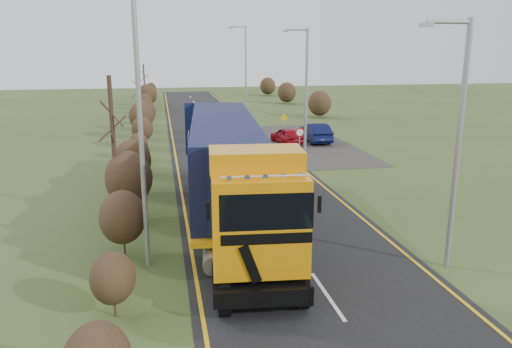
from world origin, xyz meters
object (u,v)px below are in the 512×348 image
object	(u,v)px
lorry	(228,166)
car_blue_sedan	(315,133)
car_red_hatchback	(286,136)
streetlight_near	(457,138)
speed_sign	(300,138)

from	to	relation	value
lorry	car_blue_sedan	size ratio (longest dim) A/B	3.55
car_red_hatchback	streetlight_near	distance (m)	22.99
speed_sign	streetlight_near	bearing A→B (deg)	-88.94
car_red_hatchback	car_blue_sedan	bearing A→B (deg)	177.44
car_blue_sedan	speed_sign	xyz separation A→B (m)	(-3.03, -6.22, 0.74)
lorry	streetlight_near	xyz separation A→B (m)	(6.52, -5.40, 1.88)
car_red_hatchback	lorry	bearing A→B (deg)	58.37
lorry	car_red_hatchback	world-z (taller)	lorry
speed_sign	car_red_hatchback	bearing A→B (deg)	83.89
car_red_hatchback	car_blue_sedan	xyz separation A→B (m)	(2.40, 0.31, 0.12)
car_red_hatchback	car_blue_sedan	world-z (taller)	car_blue_sedan
car_red_hatchback	speed_sign	xyz separation A→B (m)	(-0.63, -5.90, 0.86)
car_red_hatchback	speed_sign	bearing A→B (deg)	73.85
car_red_hatchback	speed_sign	world-z (taller)	speed_sign
lorry	car_blue_sedan	bearing A→B (deg)	67.29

